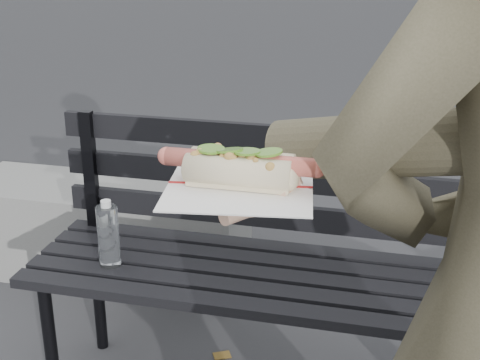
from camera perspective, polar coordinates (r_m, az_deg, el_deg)
name	(u,v)px	position (r m, az deg, el deg)	size (l,w,h in m)	color
park_bench	(277,250)	(2.03, 3.20, -5.95)	(1.50, 0.44, 0.88)	black
concrete_block	(107,230)	(2.96, -11.31, -4.24)	(1.20, 0.40, 0.40)	slate
held_hotdog	(395,152)	(0.90, 13.05, 2.31)	(0.63, 0.31, 0.20)	#423F2C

